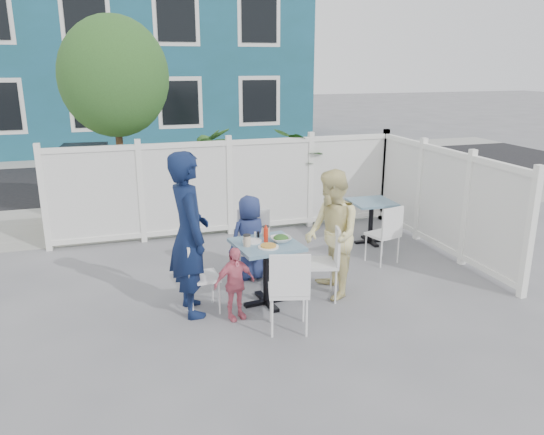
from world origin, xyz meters
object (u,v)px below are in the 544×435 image
object	(u,v)px
chair_left	(195,271)
spare_table	(371,211)
main_table	(267,257)
boy	(250,238)
toddler	(235,284)
woman	(332,235)
utility_cabinet	(88,184)
man	(189,234)
chair_back	(254,241)
chair_near	(289,286)
chair_right	(327,256)

from	to	relation	value
chair_left	spare_table	bearing A→B (deg)	115.00
main_table	boy	distance (m)	0.82
toddler	boy	bearing A→B (deg)	52.35
woman	utility_cabinet	bearing A→B (deg)	-141.60
man	chair_back	bearing A→B (deg)	-58.97
main_table	man	distance (m)	0.97
chair_back	boy	world-z (taller)	boy
man	woman	size ratio (longest dim) A/B	1.19
main_table	chair_left	xyz separation A→B (m)	(-0.85, 0.04, -0.10)
chair_left	chair_near	size ratio (longest dim) A/B	0.92
utility_cabinet	main_table	world-z (taller)	utility_cabinet
woman	toddler	bearing A→B (deg)	-73.51
chair_near	chair_left	bearing A→B (deg)	151.70
man	boy	xyz separation A→B (m)	(0.92, 0.77, -0.38)
chair_back	chair_near	size ratio (longest dim) A/B	1.01
boy	toddler	size ratio (longest dim) A/B	1.34
chair_left	woman	bearing A→B (deg)	85.89
main_table	woman	size ratio (longest dim) A/B	0.51
chair_near	utility_cabinet	bearing A→B (deg)	127.24
chair_left	toddler	size ratio (longest dim) A/B	1.01
chair_back	toddler	distance (m)	1.14
chair_back	chair_near	distance (m)	1.52
chair_back	toddler	xyz separation A→B (m)	(-0.51, -1.01, -0.13)
spare_table	toddler	bearing A→B (deg)	-144.48
chair_right	chair_near	bearing A→B (deg)	148.80
chair_left	chair_right	xyz separation A→B (m)	(1.60, -0.10, 0.04)
chair_back	woman	size ratio (longest dim) A/B	0.60
chair_left	man	size ratio (longest dim) A/B	0.45
man	chair_near	bearing A→B (deg)	-137.08
spare_table	chair_near	distance (m)	3.33
man	toddler	world-z (taller)	man
man	toddler	distance (m)	0.76
main_table	man	bearing A→B (deg)	176.56
utility_cabinet	boy	bearing A→B (deg)	-54.13
chair_left	toddler	bearing A→B (deg)	48.74
utility_cabinet	chair_right	bearing A→B (deg)	-52.16
chair_right	chair_back	world-z (taller)	chair_back
chair_left	chair_back	world-z (taller)	chair_back
chair_left	man	distance (m)	0.45
chair_right	toddler	world-z (taller)	chair_right
woman	chair_right	bearing A→B (deg)	-49.30
boy	woman	bearing A→B (deg)	124.73
main_table	chair_right	world-z (taller)	chair_right
main_table	spare_table	size ratio (longest dim) A/B	1.17
spare_table	toddler	size ratio (longest dim) A/B	0.81
main_table	spare_table	xyz separation A→B (m)	(2.26, 1.67, -0.06)
man	woman	distance (m)	1.74
chair_back	chair_near	world-z (taller)	chair_back
chair_near	chair_right	bearing A→B (deg)	59.18
chair_back	boy	bearing A→B (deg)	-55.91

